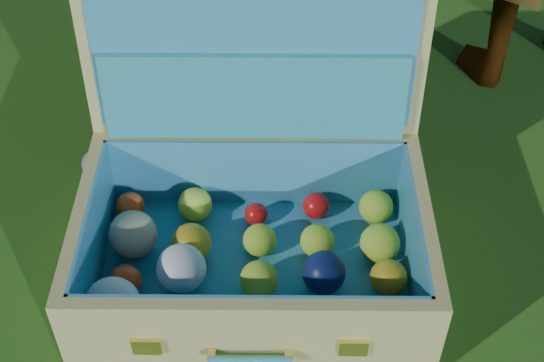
% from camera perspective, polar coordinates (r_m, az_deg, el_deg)
% --- Properties ---
extents(ground, '(60.00, 60.00, 0.00)m').
position_cam_1_polar(ground, '(1.62, 2.42, -5.55)').
color(ground, '#215114').
rests_on(ground, ground).
extents(stray_ball, '(0.07, 0.07, 0.07)m').
position_cam_1_polar(stray_ball, '(1.81, -13.08, 1.25)').
color(stray_ball, teal).
rests_on(stray_ball, ground).
extents(suitcase, '(0.83, 0.75, 0.65)m').
position_cam_1_polar(suitcase, '(1.49, -1.62, -0.59)').
color(suitcase, tan).
rests_on(suitcase, ground).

